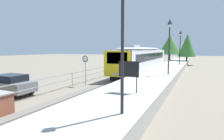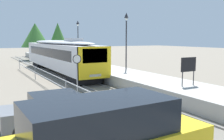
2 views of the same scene
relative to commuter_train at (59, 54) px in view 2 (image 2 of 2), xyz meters
The scene contains 13 objects.
ground_plane 4.21m from the commuter_train, 145.89° to the right, with size 160.00×160.00×0.00m, color slate.
track_rails 2.93m from the commuter_train, 90.00° to the right, with size 3.20×60.00×0.14m.
commuter_train is the anchor object (origin of this frame).
station_platform 4.19m from the commuter_train, 32.02° to the right, with size 3.90×60.00×0.90m, color #A8A59E.
platform_lamp_mid_platform 8.50m from the commuter_train, 56.84° to the right, with size 0.34×0.34×5.35m.
platform_lamp_far_end 7.63m from the commuter_train, 51.96° to the left, with size 0.34×0.34×5.35m.
platform_notice_board 16.14m from the commuter_train, 77.61° to the right, with size 1.20×0.08×1.80m.
speed_limit_sign 11.63m from the commuter_train, 101.32° to the right, with size 0.61×0.10×2.81m.
brick_utility_cabinet 19.85m from the commuter_train, 96.63° to the right, with size 1.21×0.99×1.13m.
carpark_fence 12.54m from the commuter_train, 105.34° to the right, with size 0.06×36.06×1.25m.
parked_hatchback_grey 17.59m from the commuter_train, 108.43° to the right, with size 4.01×1.78×1.53m.
tree_behind_carpark 17.97m from the commuter_train, 85.81° to the left, with size 4.78×4.78×6.44m.
tree_behind_station_far 17.59m from the commuter_train, 73.45° to the left, with size 3.68×3.68×6.52m.
Camera 2 is at (-8.35, -3.29, 3.90)m, focal length 40.77 mm.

